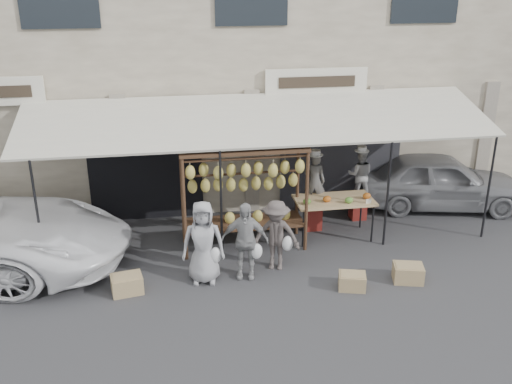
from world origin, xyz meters
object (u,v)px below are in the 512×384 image
(sedan, at_px, (440,181))
(vendor_left, at_px, (314,182))
(crate_far, at_px, (127,284))
(customer_left, at_px, (203,242))
(customer_right, at_px, (276,235))
(banana_rack, at_px, (244,178))
(customer_mid, at_px, (245,241))
(crate_near_a, at_px, (352,281))
(crate_near_b, at_px, (408,273))
(produce_table, at_px, (335,201))
(vendor_right, at_px, (360,175))

(sedan, bearing_deg, vendor_left, 115.06)
(crate_far, bearing_deg, customer_left, 7.28)
(customer_right, bearing_deg, customer_left, -150.94)
(banana_rack, xyz_separation_m, vendor_left, (1.69, 0.66, -0.42))
(customer_left, relative_size, crate_far, 2.92)
(customer_mid, bearing_deg, sedan, 39.57)
(banana_rack, bearing_deg, crate_near_a, -49.76)
(customer_mid, bearing_deg, crate_far, -161.82)
(crate_near_b, distance_m, crate_far, 5.27)
(vendor_left, height_order, crate_near_a, vendor_left)
(produce_table, bearing_deg, customer_right, -142.68)
(sedan, bearing_deg, crate_near_a, 148.15)
(vendor_right, xyz_separation_m, crate_near_a, (-1.17, -3.08, -0.96))
(produce_table, height_order, customer_right, customer_right)
(vendor_right, height_order, crate_near_a, vendor_right)
(vendor_right, height_order, customer_left, vendor_right)
(customer_right, xyz_separation_m, crate_near_a, (1.24, -1.00, -0.57))
(vendor_left, xyz_separation_m, customer_mid, (-1.86, -1.92, -0.38))
(vendor_right, distance_m, customer_mid, 3.85)
(produce_table, xyz_separation_m, vendor_left, (-0.32, 0.53, 0.28))
(vendor_right, relative_size, crate_near_b, 2.23)
(crate_far, bearing_deg, vendor_right, 25.48)
(customer_right, bearing_deg, crate_near_b, -1.94)
(crate_near_a, height_order, sedan, sedan)
(sedan, bearing_deg, crate_far, 123.65)
(banana_rack, height_order, crate_near_b, banana_rack)
(banana_rack, xyz_separation_m, crate_near_a, (1.72, -2.03, -1.42))
(customer_left, height_order, crate_near_b, customer_left)
(vendor_left, relative_size, customer_right, 0.91)
(sedan, bearing_deg, banana_rack, 118.12)
(crate_near_a, height_order, crate_far, crate_far)
(sedan, bearing_deg, crate_near_b, 158.85)
(crate_far, bearing_deg, vendor_left, 27.56)
(customer_mid, height_order, sedan, customer_mid)
(crate_near_a, xyz_separation_m, crate_far, (-4.12, 0.56, 0.02))
(produce_table, xyz_separation_m, customer_right, (-1.53, -1.17, -0.14))
(produce_table, relative_size, crate_near_a, 3.46)
(vendor_right, bearing_deg, crate_near_a, 87.58)
(customer_mid, relative_size, crate_far, 2.77)
(vendor_left, height_order, crate_far, vendor_left)
(produce_table, relative_size, vendor_right, 1.39)
(crate_near_b, bearing_deg, customer_left, 170.19)
(banana_rack, distance_m, customer_right, 1.42)
(customer_right, bearing_deg, banana_rack, 133.90)
(customer_mid, bearing_deg, customer_right, 31.73)
(vendor_right, bearing_deg, banana_rack, 38.39)
(customer_right, bearing_deg, sedan, 46.94)
(produce_table, relative_size, customer_mid, 1.11)
(banana_rack, height_order, produce_table, banana_rack)
(banana_rack, bearing_deg, sedan, 15.51)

